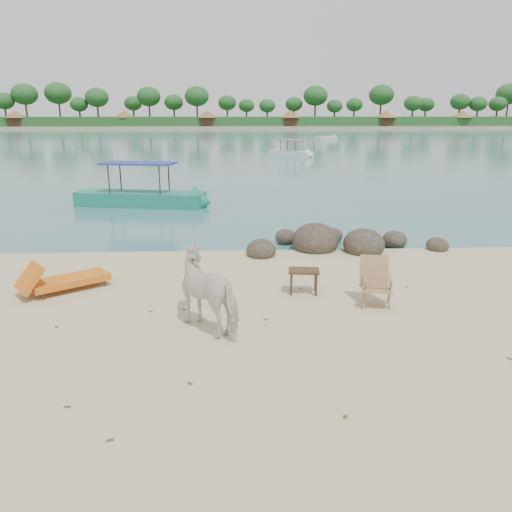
% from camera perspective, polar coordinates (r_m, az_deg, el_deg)
% --- Properties ---
extents(water, '(400.00, 400.00, 0.00)m').
position_cam_1_polar(water, '(98.62, -2.37, 13.66)').
color(water, '#336767').
rests_on(water, ground).
extents(far_shore, '(420.00, 90.00, 1.40)m').
position_cam_1_polar(far_shore, '(178.58, -2.58, 14.70)').
color(far_shore, tan).
rests_on(far_shore, ground).
extents(far_scenery, '(420.00, 18.00, 9.50)m').
position_cam_1_polar(far_scenery, '(145.24, -2.52, 15.65)').
color(far_scenery, '#1E4C1E').
rests_on(far_scenery, ground).
extents(boulders, '(6.17, 2.73, 1.06)m').
position_cam_1_polar(boulders, '(15.41, 8.84, 1.46)').
color(boulders, '#302920').
rests_on(boulders, ground).
extents(cow, '(1.84, 1.91, 1.54)m').
position_cam_1_polar(cow, '(9.55, -5.03, -3.98)').
color(cow, white).
rests_on(cow, ground).
extents(side_table, '(0.75, 0.53, 0.56)m').
position_cam_1_polar(side_table, '(11.50, 5.45, -3.06)').
color(side_table, '#372116').
rests_on(side_table, ground).
extents(lounge_chair, '(2.22, 1.91, 0.66)m').
position_cam_1_polar(lounge_chair, '(12.47, -20.54, -2.28)').
color(lounge_chair, '#C86617').
rests_on(lounge_chair, ground).
extents(deck_chair, '(0.80, 0.85, 1.04)m').
position_cam_1_polar(deck_chair, '(10.92, 13.71, -3.19)').
color(deck_chair, '#A17650').
rests_on(deck_chair, ground).
extents(boat_near, '(6.70, 2.74, 3.18)m').
position_cam_1_polar(boat_near, '(23.22, -13.25, 9.57)').
color(boat_near, '#197963').
rests_on(boat_near, water).
extents(boat_mid, '(4.52, 4.72, 2.61)m').
position_cam_1_polar(boat_mid, '(50.07, 4.07, 12.85)').
color(boat_mid, silver).
rests_on(boat_mid, water).
extents(boat_far, '(4.71, 4.68, 0.63)m').
position_cam_1_polar(boat_far, '(81.89, 8.01, 13.26)').
color(boat_far, silver).
rests_on(boat_far, water).
extents(dead_leaves, '(8.23, 5.66, 0.00)m').
position_cam_1_polar(dead_leaves, '(9.29, -1.57, -9.65)').
color(dead_leaves, brown).
rests_on(dead_leaves, ground).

